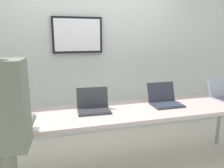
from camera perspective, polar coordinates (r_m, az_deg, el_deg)
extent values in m
cube|color=silver|center=(3.38, -4.54, 7.99)|extent=(8.00, 0.06, 2.60)
cube|color=black|center=(3.28, -9.11, 12.63)|extent=(0.72, 0.05, 0.52)
cube|color=white|center=(3.26, -9.08, 12.63)|extent=(0.66, 0.02, 0.46)
cube|color=#B3A09B|center=(2.42, 0.90, -7.55)|extent=(3.50, 0.70, 0.04)
cylinder|color=gray|center=(3.55, 26.38, -8.73)|extent=(0.05, 0.05, 0.71)
cube|color=black|center=(2.38, -25.91, -8.40)|extent=(0.36, 0.26, 0.02)
cube|color=#272A35|center=(2.36, -25.99, -8.23)|extent=(0.33, 0.21, 0.00)
cube|color=black|center=(2.51, -25.52, -4.29)|extent=(0.36, 0.12, 0.23)
cube|color=white|center=(2.52, -25.51, -4.30)|extent=(0.33, 0.10, 0.21)
cube|color=#363A3C|center=(2.38, -4.73, -7.16)|extent=(0.37, 0.25, 0.02)
cube|color=#29272E|center=(2.36, -4.70, -6.98)|extent=(0.33, 0.20, 0.00)
cube|color=#363A3C|center=(2.47, -5.21, -3.49)|extent=(0.36, 0.07, 0.22)
cube|color=silver|center=(2.47, -5.22, -3.48)|extent=(0.33, 0.05, 0.20)
cube|color=#33343F|center=(2.66, 14.28, -5.37)|extent=(0.36, 0.24, 0.02)
cube|color=#262C3A|center=(2.65, 14.43, -5.20)|extent=(0.33, 0.19, 0.00)
cube|color=#33343F|center=(2.76, 12.79, -2.00)|extent=(0.36, 0.09, 0.23)
cube|color=silver|center=(2.77, 12.76, -2.00)|extent=(0.33, 0.07, 0.20)
cube|color=#ABAFBC|center=(3.26, 26.11, -0.72)|extent=(0.31, 0.11, 0.24)
cube|color=#162330|center=(3.26, 26.07, -0.73)|extent=(0.28, 0.10, 0.21)
cylinder|color=#646858|center=(1.97, -21.02, -9.81)|extent=(0.09, 0.32, 0.07)
cube|color=white|center=(2.17, -18.23, -10.00)|extent=(0.29, 0.34, 0.00)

